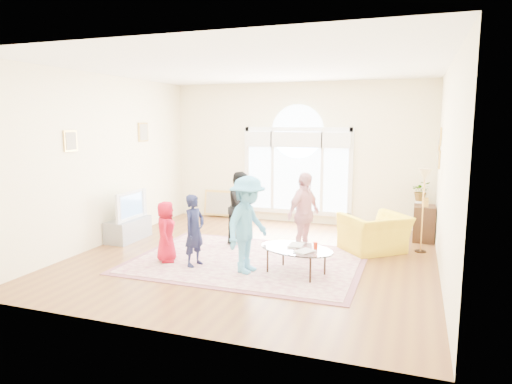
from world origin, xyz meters
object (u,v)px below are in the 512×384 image
(television, at_px, (128,205))
(coffee_table, at_px, (296,249))
(area_rug, at_px, (247,261))
(tv_console, at_px, (128,229))
(armchair, at_px, (374,233))

(television, bearing_deg, coffee_table, -14.27)
(area_rug, xyz_separation_m, coffee_table, (0.94, -0.38, 0.39))
(area_rug, distance_m, television, 2.85)
(television, bearing_deg, area_rug, -11.43)
(television, bearing_deg, tv_console, 180.00)
(tv_console, xyz_separation_m, coffee_table, (3.67, -0.93, 0.19))
(television, height_order, armchair, television)
(coffee_table, height_order, armchair, armchair)
(tv_console, bearing_deg, armchair, 9.02)
(tv_console, height_order, television, television)
(area_rug, bearing_deg, tv_console, 168.61)
(coffee_table, bearing_deg, television, -176.50)
(area_rug, distance_m, tv_console, 2.79)
(television, distance_m, coffee_table, 3.79)
(tv_console, height_order, coffee_table, coffee_table)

